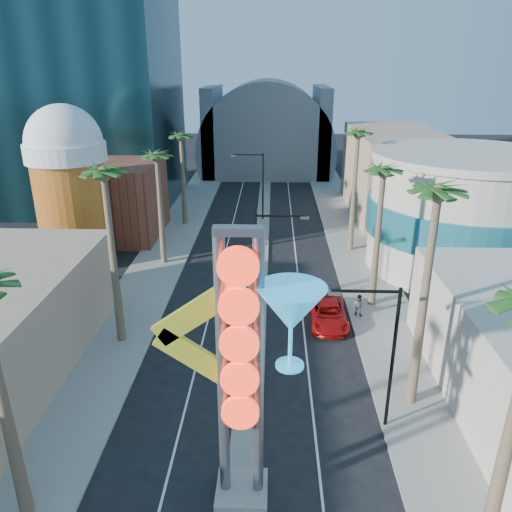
{
  "coord_description": "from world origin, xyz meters",
  "views": [
    {
      "loc": [
        1.17,
        -13.27,
        17.87
      ],
      "look_at": [
        0.04,
        19.36,
        5.04
      ],
      "focal_mm": 35.0,
      "sensor_mm": 36.0,
      "label": 1
    }
  ],
  "objects": [
    {
      "name": "turquoise_building",
      "position": [
        18.0,
        30.0,
        5.25
      ],
      "size": [
        16.6,
        16.6,
        10.6
      ],
      "color": "#B4A998",
      "rests_on": "ground"
    },
    {
      "name": "median",
      "position": [
        0.0,
        38.0,
        0.07
      ],
      "size": [
        1.6,
        84.0,
        0.15
      ],
      "primitive_type": "cube",
      "color": "gray",
      "rests_on": "ground"
    },
    {
      "name": "canopy",
      "position": [
        0.0,
        72.0,
        4.31
      ],
      "size": [
        22.0,
        16.0,
        22.0
      ],
      "color": "slate",
      "rests_on": "ground"
    },
    {
      "name": "palm_5",
      "position": [
        9.0,
        10.0,
        11.27
      ],
      "size": [
        2.4,
        2.4,
        13.2
      ],
      "color": "brown",
      "rests_on": "ground"
    },
    {
      "name": "palm_7",
      "position": [
        9.0,
        34.0,
        10.82
      ],
      "size": [
        2.4,
        2.4,
        12.7
      ],
      "color": "brown",
      "rests_on": "ground"
    },
    {
      "name": "pedestrian_b",
      "position": [
        7.62,
        20.04,
        0.98
      ],
      "size": [
        1.01,
        0.96,
        1.66
      ],
      "primitive_type": "imported",
      "rotation": [
        0.0,
        0.0,
        2.59
      ],
      "color": "gray",
      "rests_on": "sidewalk_east"
    },
    {
      "name": "sidewalk_east",
      "position": [
        9.5,
        35.0,
        0.07
      ],
      "size": [
        5.0,
        100.0,
        0.15
      ],
      "primitive_type": "cube",
      "color": "gray",
      "rests_on": "ground"
    },
    {
      "name": "streetlight_2",
      "position": [
        6.72,
        8.0,
        4.83
      ],
      "size": [
        3.45,
        0.25,
        8.0
      ],
      "color": "black",
      "rests_on": "ground"
    },
    {
      "name": "palm_6",
      "position": [
        9.0,
        22.0,
        9.93
      ],
      "size": [
        2.4,
        2.4,
        11.7
      ],
      "color": "brown",
      "rests_on": "ground"
    },
    {
      "name": "neon_sign",
      "position": [
        0.82,
        2.96,
        7.31
      ],
      "size": [
        6.53,
        2.6,
        12.55
      ],
      "color": "gray",
      "rests_on": "ground"
    },
    {
      "name": "beer_mug",
      "position": [
        -17.0,
        30.0,
        7.84
      ],
      "size": [
        7.0,
        7.0,
        14.5
      ],
      "color": "#AE5917",
      "rests_on": "ground"
    },
    {
      "name": "sidewalk_west",
      "position": [
        -9.5,
        35.0,
        0.07
      ],
      "size": [
        5.0,
        100.0,
        0.15
      ],
      "primitive_type": "cube",
      "color": "gray",
      "rests_on": "ground"
    },
    {
      "name": "red_pickup",
      "position": [
        5.31,
        18.97,
        0.78
      ],
      "size": [
        2.59,
        5.59,
        1.55
      ],
      "primitive_type": "imported",
      "rotation": [
        0.0,
        0.0,
        -0.0
      ],
      "color": "#B30E0D",
      "rests_on": "ground"
    },
    {
      "name": "palm_3",
      "position": [
        -9.0,
        42.0,
        9.48
      ],
      "size": [
        2.4,
        2.4,
        11.2
      ],
      "color": "brown",
      "rests_on": "ground"
    },
    {
      "name": "streetlight_1",
      "position": [
        -0.55,
        44.0,
        4.88
      ],
      "size": [
        3.79,
        0.25,
        8.0
      ],
      "color": "black",
      "rests_on": "ground"
    },
    {
      "name": "palm_1",
      "position": [
        -9.0,
        16.0,
        10.82
      ],
      "size": [
        2.4,
        2.4,
        12.7
      ],
      "color": "brown",
      "rests_on": "ground"
    },
    {
      "name": "streetlight_0",
      "position": [
        0.55,
        20.0,
        4.88
      ],
      "size": [
        3.79,
        0.25,
        8.0
      ],
      "color": "black",
      "rests_on": "ground"
    },
    {
      "name": "brick_filler_west",
      "position": [
        -16.0,
        38.0,
        4.0
      ],
      "size": [
        10.0,
        10.0,
        8.0
      ],
      "primitive_type": "cube",
      "color": "brown",
      "rests_on": "ground"
    },
    {
      "name": "filler_east",
      "position": [
        16.0,
        48.0,
        5.0
      ],
      "size": [
        10.0,
        20.0,
        10.0
      ],
      "primitive_type": "cube",
      "color": "tan",
      "rests_on": "ground"
    },
    {
      "name": "palm_2",
      "position": [
        -9.0,
        30.0,
        9.48
      ],
      "size": [
        2.4,
        2.4,
        11.2
      ],
      "color": "brown",
      "rests_on": "ground"
    }
  ]
}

